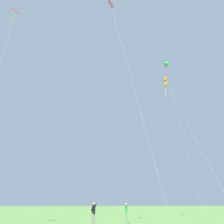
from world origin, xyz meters
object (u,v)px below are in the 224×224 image
at_px(person_in_blue_jacket, 94,211).
at_px(kite_pink_low, 113,14).
at_px(kite_orange_box, 166,82).
at_px(kite_red_high, 13,21).
at_px(person_near_tree, 126,211).
at_px(kite_green_small, 165,64).
at_px(kite_yellow_diamond, 72,131).

bearing_deg(person_in_blue_jacket, kite_pink_low, -70.01).
bearing_deg(kite_orange_box, kite_red_high, -153.27).
bearing_deg(person_near_tree, kite_green_small, 44.43).
bearing_deg(kite_pink_low, kite_yellow_diamond, 98.10).
relative_size(kite_orange_box, person_near_tree, 11.67).
relative_size(kite_red_high, person_in_blue_jacket, 11.37).
bearing_deg(person_in_blue_jacket, kite_green_small, 39.86).
xyz_separation_m(kite_orange_box, person_in_blue_jacket, (-11.12, -5.93, -17.77)).
bearing_deg(kite_yellow_diamond, kite_orange_box, -54.49).
bearing_deg(kite_pink_low, kite_orange_box, 42.88).
relative_size(kite_green_small, kite_pink_low, 1.19).
distance_m(kite_red_high, person_in_blue_jacket, 18.91).
distance_m(kite_red_high, kite_green_small, 29.93).
xyz_separation_m(kite_yellow_diamond, kite_green_small, (17.50, -13.44, 10.69)).
relative_size(kite_green_small, person_near_tree, 16.64).
bearing_deg(person_near_tree, kite_orange_box, 31.97).
xyz_separation_m(kite_green_small, person_near_tree, (-11.46, -11.23, -26.32)).
bearing_deg(kite_yellow_diamond, person_near_tree, -76.24).
xyz_separation_m(kite_green_small, person_in_blue_jacket, (-14.58, -12.17, -26.29)).
relative_size(kite_red_high, kite_orange_box, 1.00).
distance_m(kite_red_high, person_near_tree, 20.73).
distance_m(kite_yellow_diamond, kite_red_high, 30.14).
height_order(kite_yellow_diamond, person_near_tree, kite_yellow_diamond).
bearing_deg(kite_orange_box, person_in_blue_jacket, -151.92).
relative_size(kite_orange_box, kite_green_small, 0.70).
xyz_separation_m(kite_red_high, kite_green_small, (23.16, 16.16, 9.92)).
xyz_separation_m(kite_yellow_diamond, kite_pink_low, (4.11, -28.89, 4.43)).
bearing_deg(kite_orange_box, kite_yellow_diamond, 125.51).
xyz_separation_m(kite_red_high, person_in_blue_jacket, (8.58, 3.99, -16.37)).
height_order(person_in_blue_jacket, person_near_tree, person_in_blue_jacket).
height_order(kite_green_small, kite_pink_low, kite_green_small).
height_order(kite_green_small, person_near_tree, kite_green_small).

